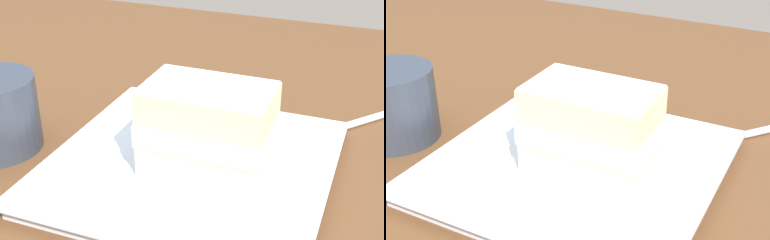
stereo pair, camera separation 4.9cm
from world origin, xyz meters
The scene contains 4 objects.
patio_table centered at (0.00, 0.00, 0.60)m, with size 1.40×0.83×0.69m.
dessert_plate centered at (0.00, -0.10, 0.70)m, with size 0.26×0.26×0.02m.
cake_slice centered at (0.02, -0.11, 0.75)m, with size 0.11×0.08×0.08m.
dessert_fork centered at (0.14, 0.06, 0.70)m, with size 0.12×0.14×0.01m.
Camera 1 is at (0.16, -0.50, 0.97)m, focal length 50.72 mm.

